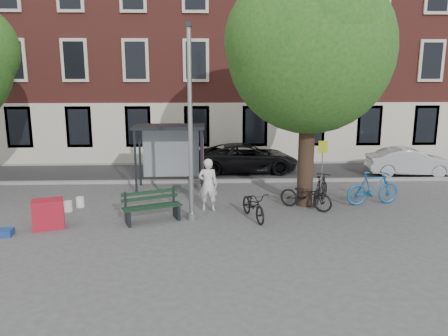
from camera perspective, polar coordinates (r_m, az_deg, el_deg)
name	(u,v)px	position (r m, az deg, el deg)	size (l,w,h in m)	color
ground	(192,220)	(14.27, -4.22, -6.75)	(90.00, 90.00, 0.00)	#4C4C4F
road	(197,172)	(21.01, -3.61, -0.57)	(40.00, 4.00, 0.01)	#28282B
curb_near	(196,181)	(19.05, -3.74, -1.73)	(40.00, 0.25, 0.12)	gray
curb_far	(197,163)	(22.96, -3.50, 0.65)	(40.00, 0.25, 0.12)	gray
building_row	(197,33)	(26.61, -3.52, 17.23)	(30.00, 8.00, 14.00)	brown
lamppost	(190,134)	(13.63, -4.40, 4.40)	(0.28, 0.35, 6.11)	#9EA0A3
tree_right	(312,43)	(15.32, 11.38, 15.66)	(5.76, 5.60, 8.20)	black
bus_shelter	(179,142)	(17.84, -5.85, 3.38)	(2.85, 1.45, 2.62)	#1E2328
painter	(208,185)	(14.96, -2.10, -2.19)	(0.67, 0.44, 1.83)	silver
bench	(152,208)	(14.16, -9.39, -5.17)	(1.93, 1.22, 0.95)	#1E2328
bike_a	(306,195)	(15.44, 10.65, -3.52)	(0.66, 1.90, 1.00)	black
bike_b	(373,188)	(16.59, 18.90, -2.49)	(0.57, 2.03, 1.22)	#1B5995
bike_c	(253,205)	(14.19, 3.87, -4.85)	(0.63, 1.80, 0.94)	black
bike_d	(321,189)	(16.21, 12.52, -2.69)	(0.51, 1.82, 1.09)	black
car_dark	(247,158)	(21.04, 2.98, 1.35)	(2.28, 4.95, 1.38)	black
car_silver	(410,162)	(22.01, 23.10, 0.73)	(1.35, 3.86, 1.27)	#B1B5B9
red_stand	(48,214)	(14.38, -21.97, -5.59)	(0.90, 0.60, 0.90)	#A71625
blue_crate	(3,233)	(14.35, -26.94, -7.54)	(0.55, 0.40, 0.20)	navy
bucket_a	(68,206)	(15.95, -19.69, -4.73)	(0.28, 0.28, 0.36)	silver
bucket_b	(55,211)	(15.51, -21.15, -5.30)	(0.28, 0.28, 0.36)	silver
bucket_c	(80,202)	(16.33, -18.28, -4.24)	(0.28, 0.28, 0.36)	white
notice_sign	(323,155)	(17.45, 12.77, 1.72)	(0.36, 0.05, 2.09)	#9EA0A3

